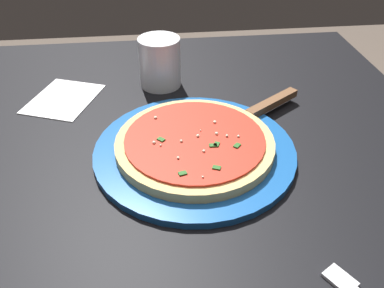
{
  "coord_description": "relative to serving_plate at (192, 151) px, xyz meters",
  "views": [
    {
      "loc": [
        -0.53,
        0.06,
        1.17
      ],
      "look_at": [
        -0.01,
        0.0,
        0.78
      ],
      "focal_mm": 37.59,
      "sensor_mm": 36.0,
      "label": 1
    }
  ],
  "objects": [
    {
      "name": "restaurant_table",
      "position": [
        0.01,
        -0.0,
        -0.15
      ],
      "size": [
        0.97,
        0.9,
        0.76
      ],
      "color": "black",
      "rests_on": "ground_plane"
    },
    {
      "name": "cup_tall_drink",
      "position": [
        0.25,
        0.04,
        0.05
      ],
      "size": [
        0.08,
        0.08,
        0.1
      ],
      "primitive_type": "cylinder",
      "color": "silver",
      "rests_on": "restaurant_table"
    },
    {
      "name": "napkin_folded_right",
      "position": [
        0.2,
        0.24,
        -0.0
      ],
      "size": [
        0.18,
        0.16,
        0.0
      ],
      "primitive_type": "cube",
      "rotation": [
        0.0,
        0.0,
        -0.37
      ],
      "color": "white",
      "rests_on": "restaurant_table"
    },
    {
      "name": "pizza",
      "position": [
        -0.0,
        -0.0,
        0.02
      ],
      "size": [
        0.26,
        0.26,
        0.02
      ],
      "color": "#DBB26B",
      "rests_on": "serving_plate"
    },
    {
      "name": "pizza_server",
      "position": [
        0.09,
        -0.13,
        0.01
      ],
      "size": [
        0.16,
        0.21,
        0.01
      ],
      "color": "silver",
      "rests_on": "serving_plate"
    },
    {
      "name": "serving_plate",
      "position": [
        0.0,
        0.0,
        0.0
      ],
      "size": [
        0.33,
        0.33,
        0.01
      ],
      "primitive_type": "cylinder",
      "color": "#195199",
      "rests_on": "restaurant_table"
    }
  ]
}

